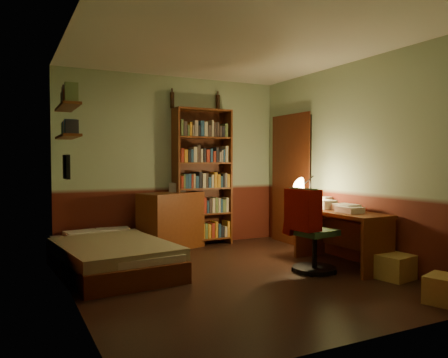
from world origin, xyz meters
name	(u,v)px	position (x,y,z in m)	size (l,w,h in m)	color
floor	(234,277)	(0.00, 0.00, -0.01)	(3.50, 4.00, 0.02)	black
ceiling	(234,45)	(0.00, 0.00, 2.61)	(3.50, 4.00, 0.02)	silver
wall_back	(173,162)	(0.00, 2.01, 1.30)	(3.50, 0.02, 2.60)	#99B28C
wall_left	(70,162)	(-1.76, 0.00, 1.30)	(0.02, 4.00, 2.60)	#99B28C
wall_right	(353,162)	(1.76, 0.00, 1.30)	(0.02, 4.00, 2.60)	#99B28C
wall_front	(365,163)	(0.00, -2.01, 1.30)	(3.50, 0.02, 2.60)	#99B28C
doorway	(292,181)	(1.72, 1.30, 1.00)	(0.06, 0.90, 2.00)	black
door_trim	(290,181)	(1.69, 1.30, 1.00)	(0.02, 0.98, 2.08)	#421A0B
bed	(110,244)	(-1.19, 0.94, 0.31)	(1.10, 2.07, 0.61)	#87925B
dresser	(171,221)	(-0.12, 1.76, 0.42)	(0.95, 0.47, 0.84)	#582910
mini_stereo	(177,187)	(0.03, 1.89, 0.91)	(0.25, 0.20, 0.14)	#B2B2B7
bookshelf	(202,177)	(0.43, 1.85, 1.06)	(0.91, 0.28, 2.11)	#582910
bottle_left	(172,100)	(-0.03, 1.96, 2.23)	(0.06, 0.06, 0.24)	black
bottle_right	(218,103)	(0.74, 1.96, 2.24)	(0.07, 0.07, 0.25)	black
desk	(341,238)	(1.44, -0.15, 0.34)	(0.53, 1.28, 0.69)	#582910
paper_stack	(319,201)	(1.61, 0.49, 0.75)	(0.24, 0.32, 0.13)	silver
desk_lamp	(310,187)	(1.45, 0.49, 0.95)	(0.16, 0.16, 0.54)	black
office_chair	(315,236)	(0.96, -0.24, 0.43)	(0.43, 0.38, 0.85)	#325633
red_jacket	(301,180)	(0.78, -0.22, 1.09)	(0.22, 0.40, 0.47)	#870B04
wall_shelf_lower	(68,137)	(-1.64, 1.10, 1.60)	(0.20, 0.90, 0.03)	#582910
wall_shelf_upper	(67,107)	(-1.64, 1.10, 1.95)	(0.20, 0.90, 0.03)	#582910
framed_picture	(66,167)	(-1.72, 0.60, 1.25)	(0.04, 0.32, 0.26)	black
cardboard_box_a	(443,289)	(1.30, -1.69, 0.13)	(0.34, 0.27, 0.26)	#A68A44
cardboard_box_b	(396,267)	(1.56, -0.91, 0.13)	(0.38, 0.31, 0.27)	#A68A44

